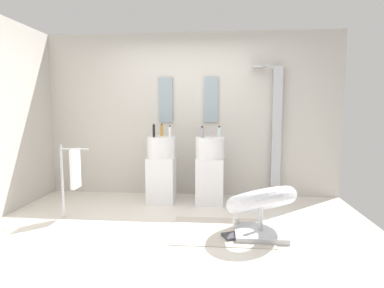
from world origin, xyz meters
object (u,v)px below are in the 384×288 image
(soap_bottle_white, at_px, (170,132))
(soap_bottle_clear, at_px, (219,132))
(coffee_mug, at_px, (236,222))
(magazine_charcoal, at_px, (236,236))
(soap_bottle_black, at_px, (154,131))
(towel_rack, at_px, (73,170))
(soap_bottle_grey, at_px, (202,132))
(pedestal_sink_left, at_px, (161,169))
(shower_column, at_px, (276,130))
(soap_bottle_amber, at_px, (162,130))
(pedestal_sink_right, at_px, (210,170))
(lounge_chair, at_px, (261,205))

(soap_bottle_white, xyz_separation_m, soap_bottle_clear, (0.72, 0.06, -0.00))
(coffee_mug, relative_size, soap_bottle_clear, 0.66)
(magazine_charcoal, bearing_deg, soap_bottle_black, 110.25)
(towel_rack, xyz_separation_m, soap_bottle_grey, (1.59, 0.80, 0.43))
(soap_bottle_clear, height_order, soap_bottle_black, soap_bottle_black)
(soap_bottle_grey, relative_size, soap_bottle_black, 0.82)
(coffee_mug, height_order, soap_bottle_white, soap_bottle_white)
(pedestal_sink_left, bearing_deg, soap_bottle_white, -10.17)
(shower_column, xyz_separation_m, soap_bottle_white, (-1.60, -0.42, -0.01))
(shower_column, distance_m, soap_bottle_grey, 1.20)
(magazine_charcoal, relative_size, soap_bottle_black, 1.42)
(soap_bottle_amber, bearing_deg, magazine_charcoal, -52.14)
(soap_bottle_white, height_order, soap_bottle_clear, soap_bottle_white)
(magazine_charcoal, xyz_separation_m, soap_bottle_clear, (-0.20, 1.31, 1.04))
(pedestal_sink_right, relative_size, towel_rack, 1.15)
(pedestal_sink_right, distance_m, soap_bottle_white, 0.81)
(lounge_chair, bearing_deg, pedestal_sink_right, 117.04)
(lounge_chair, distance_m, soap_bottle_amber, 1.99)
(lounge_chair, height_order, soap_bottle_black, soap_bottle_black)
(pedestal_sink_left, xyz_separation_m, soap_bottle_clear, (0.86, 0.04, 0.56))
(soap_bottle_amber, relative_size, soap_bottle_black, 0.97)
(soap_bottle_amber, bearing_deg, soap_bottle_clear, -4.20)
(soap_bottle_grey, bearing_deg, coffee_mug, -63.66)
(pedestal_sink_left, relative_size, towel_rack, 1.15)
(shower_column, bearing_deg, coffee_mug, -115.79)
(towel_rack, distance_m, soap_bottle_clear, 2.07)
(shower_column, height_order, soap_bottle_black, shower_column)
(pedestal_sink_right, distance_m, soap_bottle_clear, 0.57)
(towel_rack, relative_size, soap_bottle_white, 5.61)
(magazine_charcoal, relative_size, soap_bottle_amber, 1.46)
(lounge_chair, height_order, soap_bottle_clear, soap_bottle_clear)
(pedestal_sink_left, relative_size, magazine_charcoal, 3.90)
(soap_bottle_white, height_order, soap_bottle_black, soap_bottle_black)
(coffee_mug, bearing_deg, towel_rack, 176.26)
(magazine_charcoal, xyz_separation_m, soap_bottle_grey, (-0.44, 1.24, 1.04))
(pedestal_sink_right, bearing_deg, pedestal_sink_left, 180.00)
(soap_bottle_black, bearing_deg, pedestal_sink_left, 21.28)
(pedestal_sink_right, height_order, coffee_mug, pedestal_sink_right)
(coffee_mug, bearing_deg, lounge_chair, -40.52)
(shower_column, xyz_separation_m, soap_bottle_amber, (-1.74, -0.30, -0.00))
(magazine_charcoal, relative_size, soap_bottle_clear, 1.73)
(coffee_mug, xyz_separation_m, soap_bottle_white, (-0.94, 0.94, 1.00))
(lounge_chair, distance_m, soap_bottle_clear, 1.49)
(pedestal_sink_right, height_order, lounge_chair, pedestal_sink_right)
(lounge_chair, bearing_deg, soap_bottle_clear, 111.02)
(lounge_chair, xyz_separation_m, soap_bottle_amber, (-1.34, 1.28, 0.73))
(pedestal_sink_right, xyz_separation_m, soap_bottle_grey, (-0.11, -0.03, 0.56))
(lounge_chair, relative_size, soap_bottle_amber, 5.60)
(shower_column, bearing_deg, soap_bottle_clear, -157.64)
(pedestal_sink_left, xyz_separation_m, soap_bottle_white, (0.14, -0.02, 0.56))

